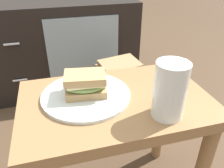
{
  "coord_description": "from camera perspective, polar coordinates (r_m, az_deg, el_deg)",
  "views": [
    {
      "loc": [
        -0.16,
        -0.54,
        0.84
      ],
      "look_at": [
        -0.01,
        0.0,
        0.51
      ],
      "focal_mm": 36.47,
      "sensor_mm": 36.0,
      "label": 1
    }
  ],
  "objects": [
    {
      "name": "side_table",
      "position": [
        0.73,
        0.86,
        -9.48
      ],
      "size": [
        0.56,
        0.36,
        0.46
      ],
      "color": "olive",
      "rests_on": "ground"
    },
    {
      "name": "tv_cabinet",
      "position": [
        1.58,
        -12.67,
        9.45
      ],
      "size": [
        0.96,
        0.46,
        0.58
      ],
      "color": "black",
      "rests_on": "ground"
    },
    {
      "name": "plate",
      "position": [
        0.68,
        -6.51,
        -2.73
      ],
      "size": [
        0.26,
        0.26,
        0.01
      ],
      "primitive_type": "cylinder",
      "color": "silver",
      "rests_on": "side_table"
    },
    {
      "name": "sandwich_front",
      "position": [
        0.66,
        -6.69,
        0.0
      ],
      "size": [
        0.14,
        0.1,
        0.07
      ],
      "color": "tan",
      "rests_on": "plate"
    },
    {
      "name": "beer_glass",
      "position": [
        0.59,
        14.27,
        -1.64
      ],
      "size": [
        0.08,
        0.08,
        0.15
      ],
      "color": "silver",
      "rests_on": "side_table"
    },
    {
      "name": "paper_bag",
      "position": [
        1.22,
        1.87,
        -2.33
      ],
      "size": [
        0.23,
        0.19,
        0.37
      ],
      "color": "tan",
      "rests_on": "ground"
    }
  ]
}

